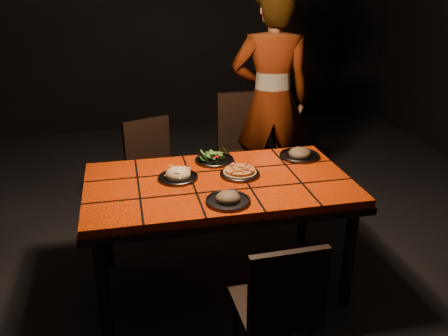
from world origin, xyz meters
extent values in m
cube|color=black|center=(0.00, 0.00, -0.02)|extent=(6.00, 7.00, 0.04)
cube|color=black|center=(0.00, 3.50, 1.50)|extent=(6.00, 0.04, 3.00)
cube|color=#F63D07|center=(0.00, 0.00, 0.72)|extent=(1.60, 0.90, 0.05)
cube|color=black|center=(0.00, 0.00, 0.68)|extent=(1.62, 0.92, 0.04)
cylinder|color=black|center=(-0.72, -0.37, 0.33)|extent=(0.07, 0.07, 0.66)
cylinder|color=black|center=(0.72, -0.37, 0.33)|extent=(0.07, 0.07, 0.66)
cylinder|color=black|center=(-0.72, 0.37, 0.33)|extent=(0.07, 0.07, 0.66)
cylinder|color=black|center=(0.72, 0.37, 0.33)|extent=(0.07, 0.07, 0.66)
cube|color=black|center=(0.11, -0.78, 0.40)|extent=(0.38, 0.38, 0.04)
cube|color=black|center=(0.12, -0.94, 0.62)|extent=(0.37, 0.05, 0.40)
cylinder|color=black|center=(0.26, -0.62, 0.19)|extent=(0.03, 0.03, 0.38)
cylinder|color=black|center=(-0.04, -0.63, 0.19)|extent=(0.03, 0.03, 0.38)
cube|color=black|center=(-0.31, 0.86, 0.41)|extent=(0.50, 0.50, 0.04)
cube|color=black|center=(-0.37, 1.02, 0.64)|extent=(0.37, 0.18, 0.42)
cylinder|color=black|center=(-0.39, 0.66, 0.20)|extent=(0.03, 0.03, 0.40)
cylinder|color=black|center=(-0.10, 0.77, 0.20)|extent=(0.03, 0.03, 0.40)
cylinder|color=black|center=(-0.51, 0.95, 0.20)|extent=(0.03, 0.03, 0.40)
cylinder|color=black|center=(-0.22, 1.06, 0.20)|extent=(0.03, 0.03, 0.40)
cube|color=black|center=(0.46, 0.95, 0.48)|extent=(0.45, 0.45, 0.04)
cube|color=black|center=(0.46, 1.16, 0.75)|extent=(0.45, 0.05, 0.49)
cylinder|color=black|center=(0.27, 0.77, 0.23)|extent=(0.04, 0.04, 0.46)
cylinder|color=black|center=(0.64, 0.77, 0.23)|extent=(0.04, 0.04, 0.46)
cylinder|color=black|center=(0.28, 1.14, 0.23)|extent=(0.04, 0.04, 0.46)
cylinder|color=black|center=(0.64, 1.13, 0.23)|extent=(0.04, 0.04, 0.46)
imported|color=brown|center=(0.69, 1.13, 0.92)|extent=(0.74, 0.56, 1.84)
cylinder|color=#3B3C41|center=(0.14, 0.05, 0.76)|extent=(0.25, 0.25, 0.01)
torus|color=#3B3C41|center=(0.14, 0.05, 0.76)|extent=(0.25, 0.25, 0.01)
cylinder|color=tan|center=(0.14, 0.05, 0.77)|extent=(0.29, 0.29, 0.01)
cylinder|color=gold|center=(0.14, 0.05, 0.78)|extent=(0.26, 0.26, 0.02)
cylinder|color=#3B3C41|center=(-0.24, 0.07, 0.76)|extent=(0.24, 0.24, 0.01)
torus|color=#3B3C41|center=(-0.24, 0.07, 0.76)|extent=(0.25, 0.25, 0.01)
ellipsoid|color=beige|center=(-0.24, 0.07, 0.78)|extent=(0.15, 0.15, 0.08)
cylinder|color=#3B3C41|center=(0.04, 0.31, 0.76)|extent=(0.26, 0.26, 0.01)
torus|color=#3B3C41|center=(0.04, 0.31, 0.76)|extent=(0.26, 0.26, 0.01)
cylinder|color=#3B3C41|center=(-0.01, -0.30, 0.76)|extent=(0.25, 0.25, 0.01)
torus|color=#3B3C41|center=(-0.01, -0.30, 0.76)|extent=(0.25, 0.25, 0.01)
ellipsoid|color=brown|center=(-0.01, -0.30, 0.78)|extent=(0.15, 0.15, 0.08)
cylinder|color=#3B3C41|center=(0.62, 0.26, 0.76)|extent=(0.27, 0.27, 0.01)
torus|color=#3B3C41|center=(0.62, 0.26, 0.76)|extent=(0.27, 0.27, 0.01)
ellipsoid|color=brown|center=(0.62, 0.26, 0.78)|extent=(0.16, 0.16, 0.09)
camera|label=1|loc=(-0.53, -2.57, 1.94)|focal=38.00mm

